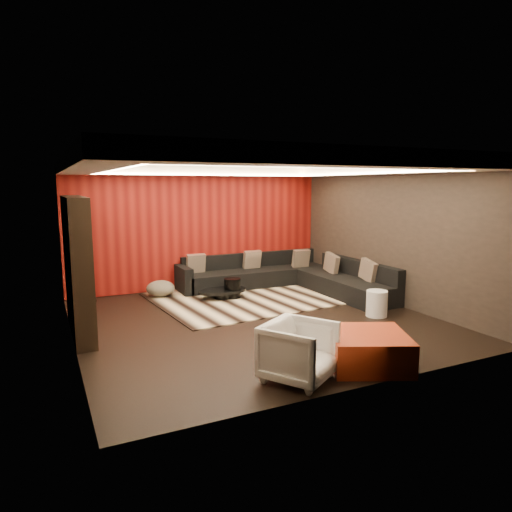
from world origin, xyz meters
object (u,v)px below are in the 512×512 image
armchair (299,352)px  orange_ottoman (368,349)px  sectional_sofa (289,278)px  drum_stool (232,288)px  white_side_table (377,304)px  coffee_table (223,294)px

armchair → orange_ottoman: bearing=-32.6°
sectional_sofa → drum_stool: bearing=-170.8°
white_side_table → sectional_sofa: bearing=98.2°
drum_stool → orange_ottoman: orange_ottoman is taller
armchair → coffee_table: bearing=48.7°
white_side_table → drum_stool: bearing=128.5°
orange_ottoman → sectional_sofa: (1.27, 4.36, 0.04)m
sectional_sofa → coffee_table: bearing=-174.3°
drum_stool → white_side_table: size_ratio=0.86×
coffee_table → orange_ottoman: (0.42, -4.20, 0.11)m
drum_stool → white_side_table: (1.87, -2.35, 0.01)m
sectional_sofa → orange_ottoman: bearing=-106.3°
coffee_table → armchair: bearing=-98.7°
drum_stool → sectional_sofa: (1.50, 0.24, 0.04)m
white_side_table → armchair: (-2.71, -1.77, 0.13)m
coffee_table → orange_ottoman: 4.22m
drum_stool → sectional_sofa: size_ratio=0.11×
coffee_table → orange_ottoman: bearing=-84.3°
white_side_table → sectional_sofa: size_ratio=0.13×
white_side_table → sectional_sofa: (-0.37, 2.60, 0.02)m
coffee_table → white_side_table: (2.07, -2.43, 0.13)m
coffee_table → white_side_table: bearing=-49.6°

